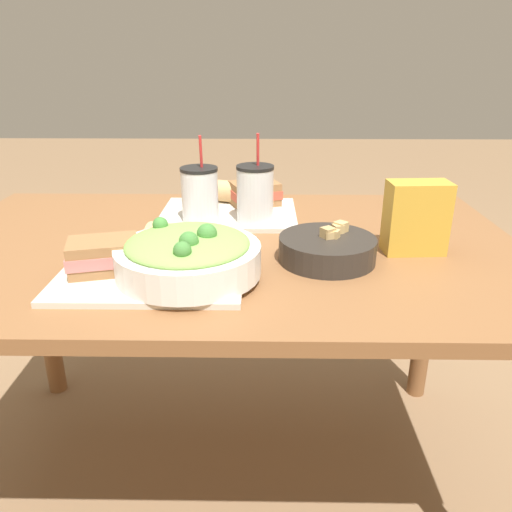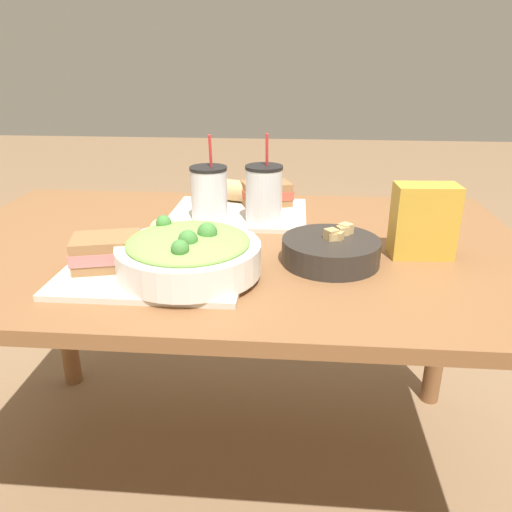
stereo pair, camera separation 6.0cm
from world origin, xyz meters
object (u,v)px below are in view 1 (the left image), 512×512
Objects in this scene: baguette_far at (222,191)px; chip_bag at (416,218)px; soup_bowl at (327,248)px; sandwich_near at (104,255)px; napkin_folded at (159,241)px; drink_cup_dark at (200,196)px; drink_cup_red at (255,196)px; sandwich_far at (255,193)px; salad_bowl at (188,254)px; baguette_near at (172,238)px.

chip_bag reaches higher than baguette_far.
soup_bowl is 1.90× the size of baguette_far.
sandwich_near is 0.88× the size of napkin_folded.
drink_cup_red reaches higher than drink_cup_dark.
sandwich_near and sandwich_far have the same top height.
chip_bag is at bearing 17.97° from salad_bowl.
salad_bowl reaches higher than baguette_far.
drink_cup_red is at bearing 0.00° from drink_cup_dark.
sandwich_far is 0.90× the size of napkin_folded.
napkin_folded is (-0.58, 0.06, -0.08)m from chip_bag.
drink_cup_red reaches higher than salad_bowl.
baguette_near is (-0.33, 0.02, 0.01)m from soup_bowl.
salad_bowl is at bearing -164.90° from baguette_far.
sandwich_near is 0.72× the size of drink_cup_dark.
sandwich_near is 0.66m from chip_bag.
sandwich_far is at bearing 133.81° from chip_bag.
sandwich_near is 1.44× the size of baguette_far.
napkin_folded is (-0.38, 0.11, -0.03)m from soup_bowl.
drink_cup_dark is at bearing 92.77° from salad_bowl.
napkin_folded is (-0.10, 0.21, -0.05)m from salad_bowl.
chip_bag is at bearing 15.54° from soup_bowl.
sandwich_far is at bearing -5.32° from baguette_near.
drink_cup_dark reaches higher than sandwich_far.
soup_bowl is at bearing -3.68° from sandwich_near.
sandwich_near is at bearing -171.17° from chip_bag.
sandwich_near is at bearing 150.86° from baguette_near.
drink_cup_red is at bearing 69.65° from salad_bowl.
drink_cup_dark is at bearing 10.36° from baguette_near.
salad_bowl is 0.24m from napkin_folded.
drink_cup_dark reaches higher than soup_bowl.
baguette_near is at bearing -99.19° from drink_cup_dark.
napkin_folded is (-0.13, -0.30, -0.04)m from baguette_far.
salad_bowl is 2.60× the size of baguette_far.
sandwich_far is 0.16m from drink_cup_red.
baguette_far is (-0.09, 0.03, -0.00)m from sandwich_far.
baguette_far is (-0.26, 0.41, 0.01)m from soup_bowl.
salad_bowl is 2.38× the size of baguette_near.
sandwich_far is 0.49m from chip_bag.
chip_bag is at bearing -2.27° from sandwich_near.
sandwich_far reaches higher than baguette_far.
chip_bag reaches higher than baguette_near.
baguette_far is 0.49× the size of drink_cup_red.
drink_cup_red is 1.40× the size of chip_bag.
baguette_near is 0.67× the size of napkin_folded.
soup_bowl is at bearing -168.01° from chip_bag.
baguette_near is 0.53m from chip_bag.
soup_bowl is 0.49m from baguette_far.
chip_bag is at bearing -26.61° from drink_cup_red.
baguette_far is 0.33m from napkin_folded.
sandwich_near is 0.21m from napkin_folded.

